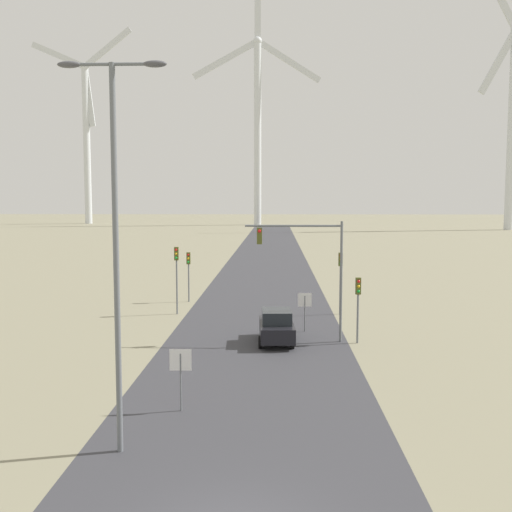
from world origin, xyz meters
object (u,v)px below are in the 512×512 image
Objects in this scene: streetlamp at (115,218)px; traffic_light_post_mid_right at (340,269)px; traffic_light_post_near_right at (358,295)px; wind_turbine_far_left at (86,129)px; car_approaching at (276,326)px; traffic_light_mast_overhead at (309,256)px; traffic_light_post_near_left at (177,265)px; stop_sign_far at (305,305)px; traffic_light_post_mid_left at (189,266)px; wind_turbine_left at (258,114)px; stop_sign_near at (181,368)px.

streetlamp reaches higher than traffic_light_post_mid_right.
streetlamp is at bearing -122.84° from traffic_light_post_near_right.
streetlamp is 183.08m from wind_turbine_far_left.
traffic_light_post_near_right reaches higher than car_approaching.
streetlamp is 17.66m from traffic_light_post_near_right.
traffic_light_mast_overhead reaches higher than car_approaching.
streetlamp is at bearing -85.11° from traffic_light_post_near_left.
car_approaching is at bearing 71.20° from streetlamp.
traffic_light_post_mid_right is at bearing 64.10° from stop_sign_far.
traffic_light_post_mid_left is 0.90× the size of traffic_light_post_mid_right.
traffic_light_mast_overhead is (0.06, -2.44, 3.13)m from stop_sign_far.
wind_turbine_far_left is (-64.58, 150.47, 26.90)m from traffic_light_post_mid_right.
traffic_light_post_mid_left is (0.09, 4.93, -0.56)m from traffic_light_post_near_left.
traffic_light_mast_overhead is (8.48, -7.58, 1.40)m from traffic_light_post_near_left.
traffic_light_post_near_left is (-1.90, 22.20, -3.89)m from streetlamp.
traffic_light_post_mid_left is 0.06× the size of wind_turbine_far_left.
traffic_light_post_mid_right is 0.07× the size of wind_turbine_far_left.
traffic_light_post_mid_right is (2.66, 5.48, 1.46)m from stop_sign_far.
stop_sign_far is 13.12m from traffic_light_post_mid_left.
traffic_light_post_mid_right is at bearing 62.42° from car_approaching.
wind_turbine_far_left is at bearing 109.53° from traffic_light_post_near_left.
traffic_light_mast_overhead is 153.53m from wind_turbine_left.
wind_turbine_far_left is (-60.25, 158.75, 29.06)m from car_approaching.
traffic_light_mast_overhead is (6.58, 14.61, -2.49)m from streetlamp.
stop_sign_far is 151.75m from wind_turbine_left.
wind_turbine_left is (-2.11, 161.66, 31.77)m from stop_sign_near.
wind_turbine_left is (-7.30, 148.21, 31.79)m from stop_sign_far.
stop_sign_far is 3.99m from traffic_light_post_near_right.
traffic_light_post_near_left is 1.21× the size of traffic_light_post_mid_left.
traffic_light_post_near_left is 13.66m from traffic_light_post_near_right.
traffic_light_mast_overhead is at bearing 11.83° from car_approaching.
stop_sign_near is at bearing -115.52° from traffic_light_mast_overhead.
stop_sign_far is 0.64× the size of traffic_light_post_near_right.
streetlamp is at bearing -89.73° from wind_turbine_left.
streetlamp is 1.79× the size of traffic_light_mast_overhead.
streetlamp is at bearing -86.18° from traffic_light_post_mid_left.
streetlamp reaches higher than traffic_light_mast_overhead.
stop_sign_far is at bearing 59.28° from car_approaching.
traffic_light_post_mid_right is (11.07, 0.33, -0.27)m from traffic_light_post_near_left.
streetlamp is 16.22m from traffic_light_mast_overhead.
wind_turbine_left is at bearing 92.14° from car_approaching.
traffic_light_post_near_left is 1.09× the size of traffic_light_post_mid_right.
wind_turbine_left is at bearing 90.27° from streetlamp.
wind_turbine_left is (-5.64, 151.01, 32.48)m from car_approaching.
traffic_light_post_mid_right is at bearing -22.68° from traffic_light_post_mid_left.
traffic_light_post_near_left reaches higher than stop_sign_near.
traffic_light_post_near_left is at bearing -70.47° from wind_turbine_far_left.
stop_sign_far is 6.26m from traffic_light_post_mid_right.
car_approaching is at bearing -87.86° from wind_turbine_left.
traffic_light_mast_overhead is 1.58× the size of car_approaching.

